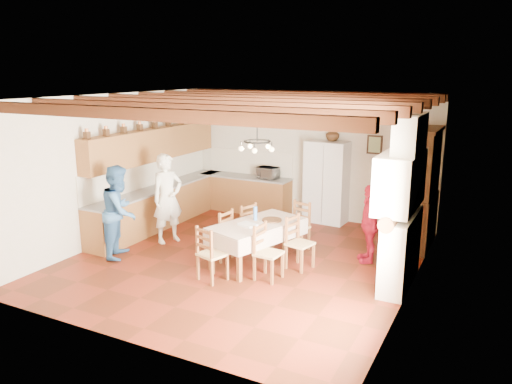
% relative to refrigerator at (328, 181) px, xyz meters
% --- Properties ---
extents(floor, '(6.00, 6.50, 0.02)m').
position_rel_refrigerator_xyz_m(floor, '(-0.55, -3.12, -0.95)').
color(floor, '#4D1D0D').
rests_on(floor, ground).
extents(ceiling, '(6.00, 6.50, 0.02)m').
position_rel_refrigerator_xyz_m(ceiling, '(-0.55, -3.12, 2.07)').
color(ceiling, white).
rests_on(ceiling, ground).
extents(wall_back, '(6.00, 0.02, 3.00)m').
position_rel_refrigerator_xyz_m(wall_back, '(-0.55, 0.14, 0.56)').
color(wall_back, beige).
rests_on(wall_back, ground).
extents(wall_front, '(6.00, 0.02, 3.00)m').
position_rel_refrigerator_xyz_m(wall_front, '(-0.55, -6.38, 0.56)').
color(wall_front, beige).
rests_on(wall_front, ground).
extents(wall_left, '(0.02, 6.50, 3.00)m').
position_rel_refrigerator_xyz_m(wall_left, '(-3.56, -3.12, 0.56)').
color(wall_left, beige).
rests_on(wall_left, ground).
extents(wall_right, '(0.02, 6.50, 3.00)m').
position_rel_refrigerator_xyz_m(wall_right, '(2.46, -3.12, 0.56)').
color(wall_right, beige).
rests_on(wall_right, ground).
extents(ceiling_beams, '(6.00, 6.30, 0.16)m').
position_rel_refrigerator_xyz_m(ceiling_beams, '(-0.55, -3.12, 1.97)').
color(ceiling_beams, '#3C1E0E').
rests_on(ceiling_beams, ground).
extents(lower_cabinets_left, '(0.60, 4.30, 0.86)m').
position_rel_refrigerator_xyz_m(lower_cabinets_left, '(-3.25, -2.07, -0.51)').
color(lower_cabinets_left, brown).
rests_on(lower_cabinets_left, ground).
extents(lower_cabinets_back, '(2.30, 0.60, 0.86)m').
position_rel_refrigerator_xyz_m(lower_cabinets_back, '(-2.10, -0.17, -0.51)').
color(lower_cabinets_back, brown).
rests_on(lower_cabinets_back, ground).
extents(countertop_left, '(0.62, 4.30, 0.04)m').
position_rel_refrigerator_xyz_m(countertop_left, '(-3.25, -2.07, -0.06)').
color(countertop_left, slate).
rests_on(countertop_left, lower_cabinets_left).
extents(countertop_back, '(2.34, 0.62, 0.04)m').
position_rel_refrigerator_xyz_m(countertop_back, '(-2.10, -0.17, -0.06)').
color(countertop_back, slate).
rests_on(countertop_back, lower_cabinets_back).
extents(backsplash_left, '(0.03, 4.30, 0.60)m').
position_rel_refrigerator_xyz_m(backsplash_left, '(-3.54, -2.07, 0.26)').
color(backsplash_left, beige).
rests_on(backsplash_left, ground).
extents(backsplash_back, '(2.30, 0.03, 0.60)m').
position_rel_refrigerator_xyz_m(backsplash_back, '(-2.10, 0.12, 0.26)').
color(backsplash_back, beige).
rests_on(backsplash_back, ground).
extents(upper_cabinets, '(0.35, 4.20, 0.70)m').
position_rel_refrigerator_xyz_m(upper_cabinets, '(-3.38, -2.07, 0.91)').
color(upper_cabinets, brown).
rests_on(upper_cabinets, ground).
extents(fireplace, '(0.56, 1.60, 2.80)m').
position_rel_refrigerator_xyz_m(fireplace, '(2.17, -2.92, 0.46)').
color(fireplace, beige).
rests_on(fireplace, ground).
extents(wall_picture, '(0.34, 0.03, 0.42)m').
position_rel_refrigerator_xyz_m(wall_picture, '(1.00, 0.11, 0.91)').
color(wall_picture, black).
rests_on(wall_picture, ground).
extents(refrigerator, '(0.99, 0.83, 1.89)m').
position_rel_refrigerator_xyz_m(refrigerator, '(0.00, 0.00, 0.00)').
color(refrigerator, white).
rests_on(refrigerator, floor).
extents(hutch, '(0.56, 1.32, 2.38)m').
position_rel_refrigerator_xyz_m(hutch, '(2.20, -0.89, 0.25)').
color(hutch, '#341F0F').
rests_on(hutch, floor).
extents(dining_table, '(1.41, 1.96, 0.77)m').
position_rel_refrigerator_xyz_m(dining_table, '(-0.25, -3.17, -0.25)').
color(dining_table, beige).
rests_on(dining_table, floor).
extents(chandelier, '(0.47, 0.47, 0.03)m').
position_rel_refrigerator_xyz_m(chandelier, '(-0.25, -3.17, 1.31)').
color(chandelier, black).
rests_on(chandelier, ground).
extents(chair_left_near, '(0.45, 0.47, 0.96)m').
position_rel_refrigerator_xyz_m(chair_left_near, '(-0.99, -3.27, -0.46)').
color(chair_left_near, brown).
rests_on(chair_left_near, floor).
extents(chair_left_far, '(0.52, 0.53, 0.96)m').
position_rel_refrigerator_xyz_m(chair_left_far, '(-0.84, -2.63, -0.46)').
color(chair_left_far, brown).
rests_on(chair_left_far, floor).
extents(chair_right_near, '(0.43, 0.45, 0.96)m').
position_rel_refrigerator_xyz_m(chair_right_near, '(0.24, -3.71, -0.46)').
color(chair_right_near, brown).
rests_on(chair_right_near, floor).
extents(chair_right_far, '(0.49, 0.50, 0.96)m').
position_rel_refrigerator_xyz_m(chair_right_far, '(0.53, -3.03, -0.46)').
color(chair_right_far, brown).
rests_on(chair_right_far, floor).
extents(chair_end_near, '(0.52, 0.51, 0.96)m').
position_rel_refrigerator_xyz_m(chair_end_near, '(-0.58, -4.18, -0.46)').
color(chair_end_near, brown).
rests_on(chair_end_near, floor).
extents(chair_end_far, '(0.50, 0.49, 0.96)m').
position_rel_refrigerator_xyz_m(chair_end_far, '(0.11, -2.17, -0.46)').
color(chair_end_far, brown).
rests_on(chair_end_far, floor).
extents(person_man, '(0.67, 0.79, 1.83)m').
position_rel_refrigerator_xyz_m(person_man, '(-2.42, -2.91, -0.03)').
color(person_man, white).
rests_on(person_man, floor).
extents(person_woman_blue, '(0.95, 1.05, 1.75)m').
position_rel_refrigerator_xyz_m(person_woman_blue, '(-2.72, -3.98, -0.07)').
color(person_woman_blue, teal).
rests_on(person_woman_blue, floor).
extents(person_woman_red, '(0.68, 0.92, 1.46)m').
position_rel_refrigerator_xyz_m(person_woman_red, '(1.52, -2.13, -0.22)').
color(person_woman_red, '#AF1327').
rests_on(person_woman_red, floor).
extents(microwave, '(0.54, 0.40, 0.28)m').
position_rel_refrigerator_xyz_m(microwave, '(-1.48, -0.17, 0.09)').
color(microwave, silver).
rests_on(microwave, countertop_back).
extents(fridge_vase, '(0.31, 0.31, 0.32)m').
position_rel_refrigerator_xyz_m(fridge_vase, '(0.06, 0.00, 1.10)').
color(fridge_vase, '#341F0F').
rests_on(fridge_vase, refrigerator).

